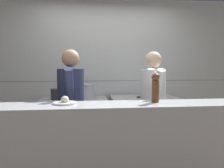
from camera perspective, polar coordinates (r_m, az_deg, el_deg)
The scene contains 11 objects.
wall_back_tiled at distance 3.92m, azimuth -1.41°, elevation 3.06°, with size 8.00×0.06×2.60m.
oven_range at distance 3.63m, azimuth -9.81°, elevation -10.81°, with size 1.06×0.71×0.88m.
prep_counter at distance 3.74m, azimuth 8.23°, elevation -10.23°, with size 1.08×0.65×0.90m.
pass_counter at distance 2.30m, azimuth 3.47°, elevation -18.07°, with size 2.91×0.45×1.03m.
stock_pot at distance 3.58m, azimuth -13.42°, elevation -2.46°, with size 0.31×0.31×0.16m.
sauce_pot at distance 3.53m, azimuth -6.55°, elevation -1.86°, with size 0.25×0.25×0.23m.
chefs_knife at distance 3.54m, azimuth 9.04°, elevation -3.45°, with size 0.39×0.07×0.02m.
plated_dish_main at distance 2.18m, azimuth -12.20°, elevation -4.61°, with size 0.23×0.23×0.08m.
pepper_mill at distance 2.26m, azimuth 11.27°, elevation -0.76°, with size 0.08×0.08×0.30m.
chef_head_cook at distance 2.74m, azimuth -10.61°, elevation -6.15°, with size 0.33×0.70×1.61m.
chef_sous at distance 2.89m, azimuth 10.57°, elevation -5.75°, with size 0.33×0.69×1.59m.
Camera 1 is at (-0.35, -2.33, 1.39)m, focal length 35.00 mm.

